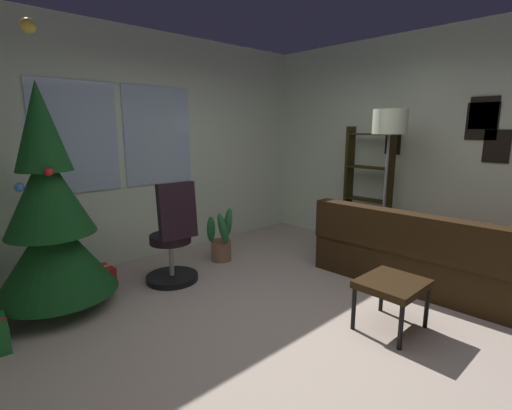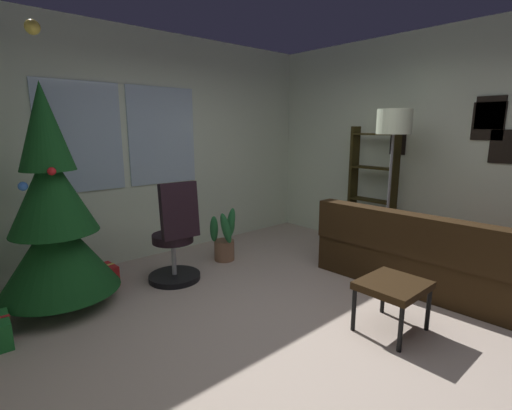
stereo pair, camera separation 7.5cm
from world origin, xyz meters
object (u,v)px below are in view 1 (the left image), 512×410
(gift_box_red, at_px, (100,278))
(potted_plant, at_px, (222,240))
(footstool, at_px, (392,287))
(office_chair, at_px, (173,244))
(bookshelf, at_px, (367,197))
(couch, at_px, (435,256))
(holiday_tree, at_px, (51,221))
(floor_lamp, at_px, (389,132))

(gift_box_red, relative_size, potted_plant, 0.41)
(footstool, bearing_deg, potted_plant, 90.62)
(office_chair, xyz_separation_m, potted_plant, (0.78, 0.17, -0.16))
(office_chair, xyz_separation_m, bookshelf, (2.54, -0.78, 0.29))
(office_chair, height_order, bookshelf, bookshelf)
(couch, relative_size, office_chair, 1.89)
(office_chair, bearing_deg, holiday_tree, 169.00)
(couch, height_order, floor_lamp, floor_lamp)
(gift_box_red, bearing_deg, footstool, -59.78)
(holiday_tree, distance_m, potted_plant, 1.95)
(holiday_tree, bearing_deg, couch, -33.58)
(footstool, distance_m, bookshelf, 2.18)
(footstool, relative_size, floor_lamp, 0.28)
(holiday_tree, bearing_deg, gift_box_red, 25.39)
(floor_lamp, bearing_deg, holiday_tree, 155.97)
(floor_lamp, bearing_deg, footstool, -148.67)
(office_chair, height_order, potted_plant, office_chair)
(footstool, distance_m, holiday_tree, 2.99)
(footstool, bearing_deg, gift_box_red, 120.22)
(gift_box_red, distance_m, office_chair, 0.83)
(floor_lamp, bearing_deg, potted_plant, 134.40)
(couch, distance_m, office_chair, 2.82)
(couch, bearing_deg, office_chair, 137.74)
(bookshelf, bearing_deg, holiday_tree, 164.71)
(couch, xyz_separation_m, floor_lamp, (0.07, 0.66, 1.31))
(holiday_tree, xyz_separation_m, bookshelf, (3.63, -0.99, -0.12))
(bookshelf, bearing_deg, office_chair, 162.92)
(potted_plant, bearing_deg, bookshelf, -28.36)
(office_chair, relative_size, bookshelf, 0.67)
(bookshelf, relative_size, floor_lamp, 0.90)
(bookshelf, bearing_deg, footstool, -143.64)
(holiday_tree, relative_size, office_chair, 2.27)
(couch, bearing_deg, gift_box_red, 139.59)
(footstool, height_order, potted_plant, potted_plant)
(couch, distance_m, bookshelf, 1.28)
(footstool, height_order, gift_box_red, footstool)
(office_chair, distance_m, floor_lamp, 2.74)
(holiday_tree, xyz_separation_m, gift_box_red, (0.45, 0.21, -0.73))
(gift_box_red, relative_size, bookshelf, 0.17)
(holiday_tree, height_order, gift_box_red, holiday_tree)
(couch, xyz_separation_m, holiday_tree, (-3.17, 2.11, 0.55))
(holiday_tree, height_order, potted_plant, holiday_tree)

